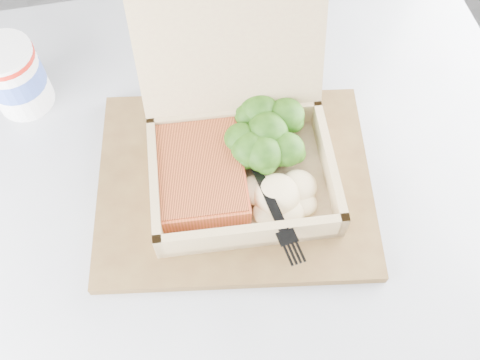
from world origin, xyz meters
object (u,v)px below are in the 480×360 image
serving_tray (235,182)px  paper_cup (14,75)px  takeout_container (239,136)px  cafe_table (242,267)px

serving_tray → paper_cup: paper_cup is taller
takeout_container → serving_tray: bearing=-106.9°
cafe_table → paper_cup: bearing=120.1°
takeout_container → paper_cup: (-0.21, 0.24, -0.01)m
cafe_table → paper_cup: paper_cup is taller
cafe_table → serving_tray: bearing=74.0°
serving_tray → takeout_container: bearing=50.8°
takeout_container → paper_cup: 0.31m
serving_tray → paper_cup: 0.32m
serving_tray → takeout_container: (0.02, 0.02, 0.06)m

